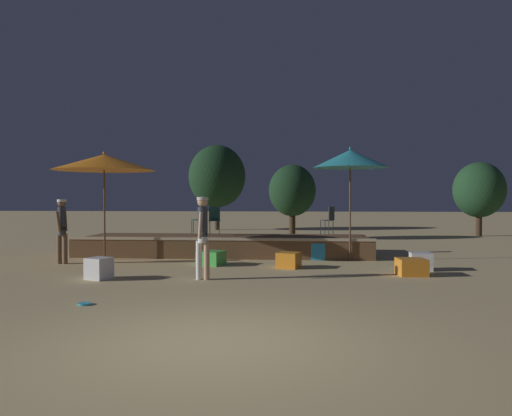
{
  "coord_description": "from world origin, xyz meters",
  "views": [
    {
      "loc": [
        1.06,
        -6.19,
        1.83
      ],
      "look_at": [
        0.0,
        6.79,
        1.56
      ],
      "focal_mm": 35.0,
      "sensor_mm": 36.0,
      "label": 1
    }
  ],
  "objects_px": {
    "cube_seat_4": "(421,261)",
    "cube_seat_5": "(99,268)",
    "person_1": "(203,232)",
    "frisbee_disc": "(85,304)",
    "cube_seat_3": "(411,267)",
    "bistro_chair_0": "(214,218)",
    "background_tree_0": "(217,176)",
    "cube_seat_0": "(315,251)",
    "person_0": "(62,227)",
    "background_tree_1": "(479,190)",
    "cube_seat_2": "(289,260)",
    "patio_umbrella_1": "(350,159)",
    "background_tree_2": "(292,191)",
    "cube_seat_1": "(211,258)",
    "patio_umbrella_0": "(104,162)",
    "bistro_chair_1": "(329,217)",
    "bistro_chair_2": "(200,217)"
  },
  "relations": [
    {
      "from": "cube_seat_0",
      "to": "bistro_chair_0",
      "type": "xyz_separation_m",
      "value": [
        -3.21,
        1.06,
        0.94
      ]
    },
    {
      "from": "frisbee_disc",
      "to": "background_tree_1",
      "type": "distance_m",
      "value": 20.59
    },
    {
      "from": "cube_seat_3",
      "to": "cube_seat_4",
      "type": "bearing_deg",
      "value": 64.29
    },
    {
      "from": "patio_umbrella_0",
      "to": "cube_seat_2",
      "type": "bearing_deg",
      "value": -12.75
    },
    {
      "from": "patio_umbrella_1",
      "to": "bistro_chair_2",
      "type": "distance_m",
      "value": 5.46
    },
    {
      "from": "patio_umbrella_1",
      "to": "bistro_chair_0",
      "type": "bearing_deg",
      "value": 161.55
    },
    {
      "from": "person_0",
      "to": "background_tree_0",
      "type": "relative_size",
      "value": 0.37
    },
    {
      "from": "cube_seat_3",
      "to": "bistro_chair_1",
      "type": "distance_m",
      "value": 4.81
    },
    {
      "from": "person_1",
      "to": "background_tree_0",
      "type": "bearing_deg",
      "value": 103.01
    },
    {
      "from": "patio_umbrella_1",
      "to": "background_tree_1",
      "type": "height_order",
      "value": "background_tree_1"
    },
    {
      "from": "frisbee_disc",
      "to": "patio_umbrella_0",
      "type": "bearing_deg",
      "value": 108.61
    },
    {
      "from": "cube_seat_1",
      "to": "person_0",
      "type": "height_order",
      "value": "person_0"
    },
    {
      "from": "patio_umbrella_1",
      "to": "cube_seat_5",
      "type": "distance_m",
      "value": 7.55
    },
    {
      "from": "frisbee_disc",
      "to": "cube_seat_3",
      "type": "bearing_deg",
      "value": 30.78
    },
    {
      "from": "cube_seat_2",
      "to": "bistro_chair_0",
      "type": "height_order",
      "value": "bistro_chair_0"
    },
    {
      "from": "cube_seat_4",
      "to": "cube_seat_5",
      "type": "xyz_separation_m",
      "value": [
        -7.58,
        -2.04,
        0.02
      ]
    },
    {
      "from": "cube_seat_4",
      "to": "cube_seat_2",
      "type": "bearing_deg",
      "value": 177.84
    },
    {
      "from": "bistro_chair_0",
      "to": "background_tree_0",
      "type": "xyz_separation_m",
      "value": [
        -1.86,
        12.16,
        1.86
      ]
    },
    {
      "from": "cube_seat_5",
      "to": "background_tree_2",
      "type": "height_order",
      "value": "background_tree_2"
    },
    {
      "from": "cube_seat_1",
      "to": "person_1",
      "type": "bearing_deg",
      "value": -84.6
    },
    {
      "from": "person_0",
      "to": "bistro_chair_0",
      "type": "bearing_deg",
      "value": -140.11
    },
    {
      "from": "patio_umbrella_0",
      "to": "background_tree_0",
      "type": "relative_size",
      "value": 0.66
    },
    {
      "from": "person_0",
      "to": "bistro_chair_0",
      "type": "distance_m",
      "value": 4.67
    },
    {
      "from": "cube_seat_4",
      "to": "cube_seat_5",
      "type": "distance_m",
      "value": 7.85
    },
    {
      "from": "bistro_chair_0",
      "to": "frisbee_disc",
      "type": "xyz_separation_m",
      "value": [
        -0.95,
        -7.77,
        -1.17
      ]
    },
    {
      "from": "cube_seat_3",
      "to": "background_tree_1",
      "type": "bearing_deg",
      "value": 64.59
    },
    {
      "from": "cube_seat_1",
      "to": "frisbee_disc",
      "type": "relative_size",
      "value": 3.49
    },
    {
      "from": "cube_seat_3",
      "to": "cube_seat_5",
      "type": "bearing_deg",
      "value": -170.97
    },
    {
      "from": "cube_seat_3",
      "to": "patio_umbrella_1",
      "type": "bearing_deg",
      "value": 114.11
    },
    {
      "from": "bistro_chair_0",
      "to": "background_tree_2",
      "type": "relative_size",
      "value": 0.27
    },
    {
      "from": "patio_umbrella_0",
      "to": "cube_seat_5",
      "type": "xyz_separation_m",
      "value": [
        1.21,
        -3.4,
        -2.63
      ]
    },
    {
      "from": "person_1",
      "to": "bistro_chair_2",
      "type": "xyz_separation_m",
      "value": [
        -1.16,
        5.52,
        0.11
      ]
    },
    {
      "from": "bistro_chair_0",
      "to": "background_tree_2",
      "type": "distance_m",
      "value": 6.6
    },
    {
      "from": "cube_seat_4",
      "to": "person_1",
      "type": "distance_m",
      "value": 5.64
    },
    {
      "from": "cube_seat_1",
      "to": "background_tree_2",
      "type": "distance_m",
      "value": 9.1
    },
    {
      "from": "bistro_chair_1",
      "to": "cube_seat_0",
      "type": "bearing_deg",
      "value": 12.61
    },
    {
      "from": "cube_seat_0",
      "to": "cube_seat_2",
      "type": "xyz_separation_m",
      "value": [
        -0.75,
        -1.91,
        -0.05
      ]
    },
    {
      "from": "patio_umbrella_1",
      "to": "patio_umbrella_0",
      "type": "bearing_deg",
      "value": -177.29
    },
    {
      "from": "frisbee_disc",
      "to": "background_tree_0",
      "type": "height_order",
      "value": "background_tree_0"
    },
    {
      "from": "cube_seat_0",
      "to": "patio_umbrella_0",
      "type": "bearing_deg",
      "value": -173.75
    },
    {
      "from": "cube_seat_5",
      "to": "bistro_chair_2",
      "type": "distance_m",
      "value": 5.86
    },
    {
      "from": "person_0",
      "to": "person_1",
      "type": "bearing_deg",
      "value": 157.07
    },
    {
      "from": "cube_seat_0",
      "to": "person_0",
      "type": "bearing_deg",
      "value": -167.14
    },
    {
      "from": "cube_seat_5",
      "to": "bistro_chair_0",
      "type": "bearing_deg",
      "value": 70.96
    },
    {
      "from": "cube_seat_3",
      "to": "person_1",
      "type": "height_order",
      "value": "person_1"
    },
    {
      "from": "cube_seat_0",
      "to": "cube_seat_4",
      "type": "xyz_separation_m",
      "value": [
        2.6,
        -2.04,
        -0.03
      ]
    },
    {
      "from": "cube_seat_5",
      "to": "background_tree_1",
      "type": "bearing_deg",
      "value": 46.29
    },
    {
      "from": "patio_umbrella_1",
      "to": "person_1",
      "type": "xyz_separation_m",
      "value": [
        -3.64,
        -3.6,
        -1.88
      ]
    },
    {
      "from": "bistro_chair_1",
      "to": "background_tree_2",
      "type": "relative_size",
      "value": 0.27
    },
    {
      "from": "patio_umbrella_1",
      "to": "cube_seat_5",
      "type": "xyz_separation_m",
      "value": [
        -5.98,
        -3.74,
        -2.71
      ]
    }
  ]
}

